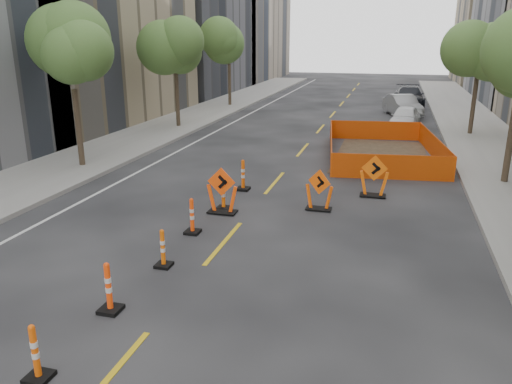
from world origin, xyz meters
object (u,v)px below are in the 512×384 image
(channelizer_3, at_px, (163,248))
(channelizer_4, at_px, (192,216))
(channelizer_2, at_px, (109,287))
(parked_car_near, at_px, (405,117))
(chevron_sign_right, at_px, (374,176))
(channelizer_1, at_px, (35,352))
(chevron_sign_left, at_px, (222,191))
(chevron_sign_center, at_px, (319,190))
(parked_car_far, at_px, (409,96))
(parked_car_mid, at_px, (403,106))
(channelizer_5, at_px, (223,194))
(channelizer_6, at_px, (243,175))

(channelizer_3, relative_size, channelizer_4, 0.93)
(channelizer_2, xyz_separation_m, parked_car_near, (5.96, 23.51, 0.12))
(chevron_sign_right, bearing_deg, channelizer_1, -115.67)
(chevron_sign_left, relative_size, chevron_sign_center, 1.10)
(chevron_sign_left, distance_m, parked_car_far, 28.40)
(chevron_sign_left, xyz_separation_m, chevron_sign_center, (2.90, 1.12, -0.07))
(chevron_sign_center, xyz_separation_m, parked_car_mid, (2.67, 21.12, 0.06))
(parked_car_near, bearing_deg, channelizer_4, -99.53)
(chevron_sign_right, bearing_deg, channelizer_2, -120.32)
(channelizer_2, height_order, channelizer_3, channelizer_2)
(channelizer_5, distance_m, parked_car_mid, 22.60)
(channelizer_1, bearing_deg, channelizer_5, 88.76)
(channelizer_1, relative_size, channelizer_2, 0.94)
(channelizer_1, xyz_separation_m, channelizer_5, (0.19, 8.75, 0.01))
(channelizer_2, distance_m, parked_car_mid, 29.04)
(channelizer_5, distance_m, channelizer_6, 2.19)
(chevron_sign_left, height_order, parked_car_mid, chevron_sign_left)
(channelizer_2, height_order, parked_car_near, parked_car_near)
(channelizer_4, distance_m, chevron_sign_center, 4.32)
(channelizer_6, relative_size, parked_car_far, 0.21)
(channelizer_2, bearing_deg, parked_car_far, 79.42)
(channelizer_1, xyz_separation_m, parked_car_far, (6.35, 36.13, 0.27))
(chevron_sign_center, bearing_deg, parked_car_mid, 107.44)
(chevron_sign_center, distance_m, chevron_sign_right, 2.49)
(channelizer_5, distance_m, chevron_sign_left, 0.43)
(channelizer_2, distance_m, chevron_sign_right, 10.38)
(parked_car_near, xyz_separation_m, parked_car_far, (0.38, 10.43, 0.11))
(channelizer_3, relative_size, chevron_sign_left, 0.65)
(chevron_sign_right, height_order, parked_car_mid, chevron_sign_right)
(chevron_sign_left, height_order, parked_car_far, parked_car_far)
(channelizer_3, xyz_separation_m, parked_car_mid, (5.69, 26.26, 0.25))
(channelizer_5, bearing_deg, channelizer_6, 89.98)
(channelizer_1, relative_size, channelizer_5, 0.98)
(channelizer_2, relative_size, channelizer_4, 1.04)
(chevron_sign_left, bearing_deg, chevron_sign_right, 32.73)
(channelizer_6, height_order, parked_car_far, parked_car_far)
(channelizer_1, relative_size, parked_car_mid, 0.23)
(channelizer_5, height_order, parked_car_mid, parked_car_mid)
(channelizer_6, bearing_deg, channelizer_2, -91.19)
(parked_car_far, bearing_deg, channelizer_1, -102.63)
(channelizer_6, bearing_deg, channelizer_1, -90.99)
(parked_car_near, bearing_deg, parked_car_far, 95.66)
(parked_car_far, bearing_deg, chevron_sign_right, -96.28)
(channelizer_1, xyz_separation_m, chevron_sign_center, (3.17, 9.51, 0.17))
(parked_car_mid, bearing_deg, channelizer_4, -122.01)
(channelizer_3, bearing_deg, parked_car_mid, 77.78)
(channelizer_2, relative_size, channelizer_6, 0.96)
(channelizer_4, height_order, parked_car_far, parked_car_far)
(channelizer_2, height_order, chevron_sign_left, chevron_sign_left)
(channelizer_2, bearing_deg, channelizer_5, 88.42)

